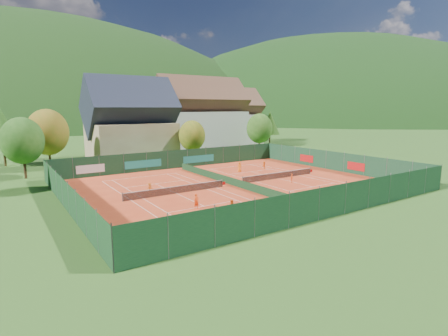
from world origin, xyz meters
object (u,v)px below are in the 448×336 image
at_px(hotel_block_b, 230,120).
at_px(hotel_block_a, 201,119).
at_px(ball_hopper, 387,186).
at_px(player_right_far_a, 239,167).
at_px(chalet, 131,125).
at_px(player_left_mid, 232,207).
at_px(player_left_far, 150,188).
at_px(player_right_far_b, 264,165).
at_px(player_left_near, 196,201).
at_px(player_right_near, 292,178).

bearing_deg(hotel_block_b, hotel_block_a, -150.26).
relative_size(ball_hopper, player_right_far_a, 0.52).
bearing_deg(chalet, player_left_mid, -96.10).
xyz_separation_m(hotel_block_b, player_left_far, (-40.48, -41.89, -6.01)).
distance_m(player_left_far, player_right_far_b, 22.29).
relative_size(player_left_near, player_right_near, 1.29).
bearing_deg(chalet, hotel_block_a, 17.53).
bearing_deg(chalet, ball_hopper, -68.42).
distance_m(player_left_near, player_right_far_b, 24.64).
bearing_deg(player_left_mid, player_left_near, 155.07).
height_order(chalet, hotel_block_b, chalet).
height_order(ball_hopper, player_left_mid, player_left_mid).
xyz_separation_m(chalet, player_left_far, (-7.48, -27.89, -6.02)).
distance_m(player_left_near, player_left_mid, 4.07).
height_order(chalet, hotel_block_a, hotel_block_a).
distance_m(hotel_block_a, player_right_far_b, 30.07).
bearing_deg(player_left_near, ball_hopper, -22.70).
relative_size(player_right_near, player_right_far_b, 0.92).
xyz_separation_m(player_left_mid, player_right_near, (14.99, 7.47, -0.14)).
bearing_deg(hotel_block_a, ball_hopper, -92.41).
xyz_separation_m(ball_hopper, player_left_far, (-24.42, 14.94, 0.05)).
height_order(player_left_mid, player_right_far_a, player_right_far_a).
bearing_deg(player_right_far_a, player_left_mid, 67.04).
height_order(hotel_block_a, player_right_far_a, hotel_block_a).
xyz_separation_m(chalet, player_right_far_a, (9.42, -22.71, -5.85)).
bearing_deg(player_left_mid, ball_hopper, 32.39).
bearing_deg(chalet, player_right_far_b, -58.13).
bearing_deg(player_right_far_a, player_left_near, 57.00).
relative_size(ball_hopper, player_left_mid, 0.53).
xyz_separation_m(ball_hopper, player_right_far_b, (-2.69, 19.90, 0.10)).
height_order(chalet, player_left_near, chalet).
bearing_deg(player_right_near, player_left_far, 115.62).
bearing_deg(player_left_far, player_left_near, 97.50).
bearing_deg(player_left_far, hotel_block_b, -135.24).
distance_m(player_left_far, player_right_far_a, 17.68).
relative_size(hotel_block_a, player_left_mid, 14.40).
distance_m(hotel_block_a, player_right_near, 40.42).
bearing_deg(ball_hopper, hotel_block_b, 74.22).
relative_size(player_left_near, player_right_far_a, 1.01).
height_order(ball_hopper, player_right_near, player_right_near).
xyz_separation_m(player_left_far, player_right_far_b, (21.73, 4.96, 0.05)).
distance_m(chalet, player_right_far_b, 27.64).
xyz_separation_m(player_left_mid, player_right_far_b, (18.57, 17.50, -0.09)).
relative_size(hotel_block_b, player_left_far, 14.26).
bearing_deg(ball_hopper, player_right_far_a, 110.50).
distance_m(player_left_far, player_right_near, 18.84).
distance_m(chalet, ball_hopper, 46.46).
relative_size(ball_hopper, player_left_near, 0.51).
bearing_deg(hotel_block_b, player_left_far, -134.02).
relative_size(chalet, player_right_far_b, 12.28).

